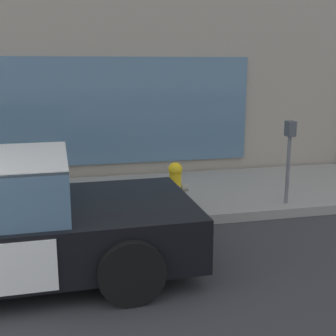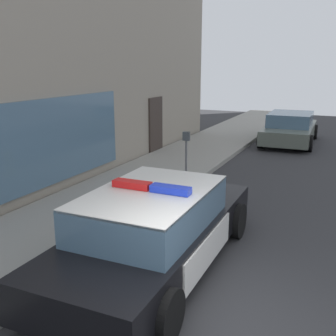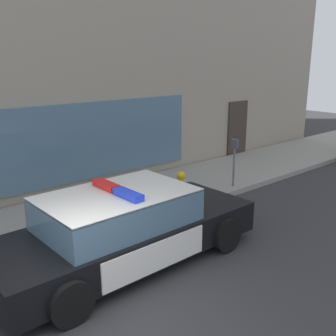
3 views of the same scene
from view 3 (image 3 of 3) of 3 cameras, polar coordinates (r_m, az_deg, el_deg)
The scene contains 3 objects.
police_cruiser at distance 7.24m, azimuth -6.24°, elevation -8.60°, with size 5.05×2.14×1.49m.
fire_hydrant at distance 10.07m, azimuth 1.90°, elevation -2.54°, with size 0.34×0.39×0.73m.
parking_meter at distance 11.04m, azimuth 9.53°, elevation 2.01°, with size 0.12×0.18×1.34m.
Camera 3 is at (-2.07, -3.97, 3.64)m, focal length 42.33 mm.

